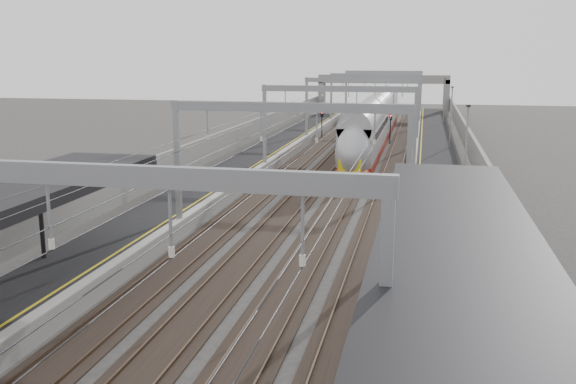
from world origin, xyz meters
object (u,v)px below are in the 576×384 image
at_px(train, 374,126).
at_px(bench, 464,279).
at_px(signal_green, 322,120).
at_px(overbridge, 383,84).

xyz_separation_m(train, bench, (7.23, -48.87, -0.59)).
bearing_deg(signal_green, bench, -75.35).
bearing_deg(bench, signal_green, 104.65).
height_order(overbridge, train, overbridge).
distance_m(overbridge, train, 38.08).
xyz_separation_m(overbridge, bench, (8.73, -86.80, -3.69)).
bearing_deg(overbridge, signal_green, -98.81).
bearing_deg(signal_green, overbridge, 81.19).
distance_m(overbridge, signal_green, 34.06).
distance_m(train, bench, 49.41).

